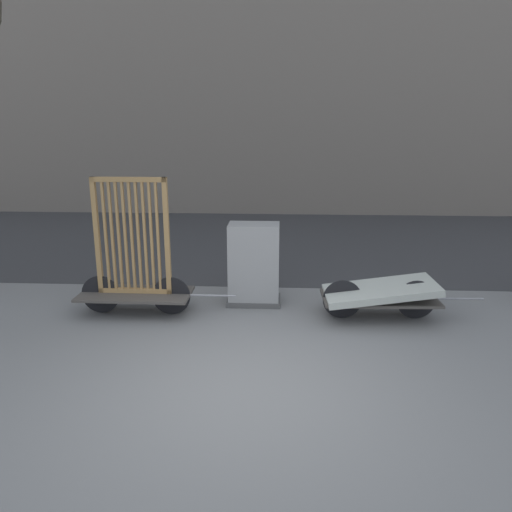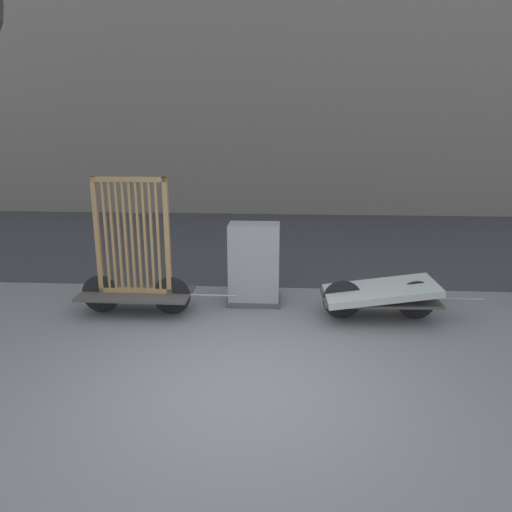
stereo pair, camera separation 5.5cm
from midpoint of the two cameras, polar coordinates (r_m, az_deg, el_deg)
ground_plane at (r=5.67m, az=-1.11°, el=-15.13°), size 60.00×60.00×0.00m
road_strip at (r=12.40m, az=1.52°, el=1.81°), size 56.00×7.26×0.01m
building_facade at (r=17.99m, az=2.36°, el=25.58°), size 48.00×4.00×12.25m
bike_cart_with_bedframe at (r=7.74m, az=-13.49°, el=-1.62°), size 2.39×0.79×2.09m
bike_cart_with_mattress at (r=7.64m, az=14.20°, el=-4.18°), size 2.40×0.94×0.59m
utility_cabinet at (r=7.98m, az=-0.01°, el=-1.22°), size 0.86×0.55×1.31m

